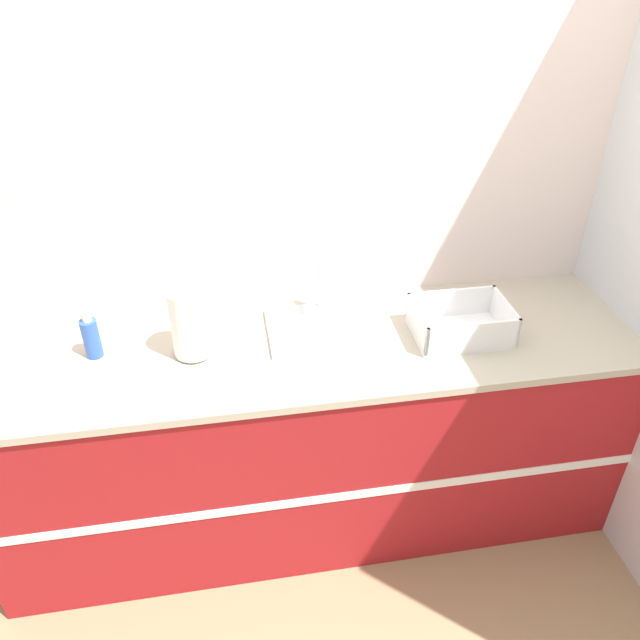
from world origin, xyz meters
TOP-DOWN VIEW (x-y plane):
  - ground_plane at (0.00, 0.00)m, footprint 12.00×12.00m
  - wall_back at (0.00, 0.69)m, footprint 4.84×0.06m
  - counter_cabinet at (0.00, 0.33)m, footprint 2.46×0.68m
  - sink at (0.07, 0.41)m, footprint 0.45×0.32m
  - paper_towel_roll at (-0.42, 0.33)m, footprint 0.14×0.14m
  - dish_rack at (0.56, 0.29)m, footprint 0.35×0.25m
  - bottle_blue at (-0.77, 0.38)m, footprint 0.06×0.06m

SIDE VIEW (x-z plane):
  - ground_plane at x=0.00m, z-range 0.00..0.00m
  - counter_cabinet at x=0.00m, z-range 0.00..0.91m
  - sink at x=0.07m, z-range 0.82..1.04m
  - dish_rack at x=0.56m, z-range 0.89..1.02m
  - bottle_blue at x=-0.77m, z-range 0.90..1.08m
  - paper_towel_roll at x=-0.42m, z-range 0.91..1.17m
  - wall_back at x=0.00m, z-range 0.00..2.60m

